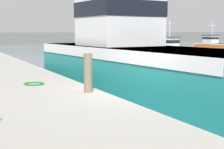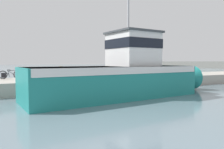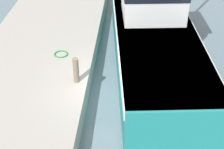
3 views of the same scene
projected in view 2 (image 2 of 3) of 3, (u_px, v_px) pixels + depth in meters
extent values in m
plane|color=slate|center=(64.00, 97.00, 13.54)|extent=(320.00, 320.00, 0.00)
cube|color=#A39E93|center=(52.00, 85.00, 16.62)|extent=(4.96, 80.00, 0.90)
cube|color=teal|center=(115.00, 82.00, 13.29)|extent=(4.32, 11.03, 1.91)
cone|color=teal|center=(184.00, 78.00, 16.69)|extent=(2.00, 2.11, 1.82)
cube|color=white|center=(115.00, 70.00, 13.25)|extent=(4.37, 10.83, 0.38)
cube|color=white|center=(133.00, 50.00, 13.90)|extent=(2.87, 2.79, 2.06)
cube|color=black|center=(133.00, 44.00, 13.87)|extent=(2.93, 2.85, 0.58)
cube|color=#3D4247|center=(133.00, 33.00, 13.83)|extent=(3.10, 3.01, 0.12)
torus|color=black|center=(3.00, 75.00, 16.32)|extent=(0.08, 0.63, 0.63)
torus|color=black|center=(18.00, 74.00, 16.83)|extent=(0.08, 0.63, 0.63)
cylinder|color=#232833|center=(5.00, 76.00, 16.41)|extent=(0.05, 0.35, 0.17)
cylinder|color=#232833|center=(9.00, 73.00, 16.51)|extent=(0.04, 0.14, 0.48)
cylinder|color=#232833|center=(6.00, 73.00, 16.42)|extent=(0.06, 0.47, 0.36)
cylinder|color=#232833|center=(12.00, 73.00, 16.64)|extent=(0.07, 0.66, 0.48)
cylinder|color=#232833|center=(13.00, 70.00, 16.65)|extent=(0.06, 0.54, 0.05)
cylinder|color=#232833|center=(17.00, 72.00, 16.81)|extent=(0.04, 0.10, 0.32)
cylinder|color=#232833|center=(17.00, 70.00, 16.78)|extent=(0.44, 0.06, 0.04)
cube|color=black|center=(9.00, 70.00, 16.50)|extent=(0.11, 0.24, 0.05)
cube|color=black|center=(3.00, 75.00, 16.47)|extent=(0.13, 0.33, 0.34)
cube|color=black|center=(4.00, 75.00, 16.23)|extent=(0.13, 0.33, 0.34)
cylinder|color=#756651|center=(61.00, 73.00, 14.79)|extent=(0.22, 0.22, 1.01)
torus|color=#197A2D|center=(83.00, 79.00, 16.54)|extent=(0.59, 0.59, 0.05)
cylinder|color=green|center=(25.00, 78.00, 16.14)|extent=(0.06, 0.06, 0.23)
cylinder|color=silver|center=(26.00, 77.00, 17.07)|extent=(0.06, 0.06, 0.19)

